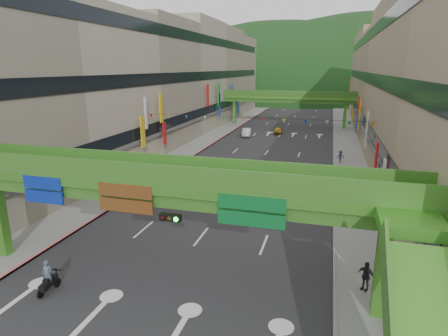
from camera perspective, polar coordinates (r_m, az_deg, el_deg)
road_slab at (r=62.58m, az=8.00°, el=4.27°), size 18.00×140.00×0.02m
sidewalk_left at (r=64.92m, az=-1.68°, el=4.86°), size 4.00×140.00×0.15m
sidewalk_right at (r=62.09m, az=18.12°, el=3.64°), size 4.00×140.00×0.15m
curb_left at (r=64.38m, az=-0.06°, el=4.80°), size 0.20×140.00×0.18m
curb_right at (r=62.03m, az=16.37°, el=3.79°), size 0.20×140.00×0.18m
building_row_left at (r=66.73m, az=-8.43°, el=13.10°), size 12.80×95.00×19.00m
building_row_right at (r=61.92m, az=26.33°, el=11.59°), size 12.80×95.00×19.00m
overpass_near at (r=18.97m, az=-7.69°, el=-4.80°), size 28.00×12.27×7.10m
overpass_far at (r=76.63m, az=9.74°, el=10.25°), size 28.00×2.20×7.10m
hill_left at (r=172.90m, az=8.18°, el=11.11°), size 168.00×140.00×112.00m
hill_right at (r=192.04m, az=21.14°, el=10.66°), size 208.00×176.00×128.00m
bunting_string at (r=42.13m, az=4.47°, el=7.34°), size 26.00×0.36×0.47m
scooter_rider_near at (r=22.62m, az=-25.25°, el=-14.94°), size 0.66×1.60×1.85m
scooter_rider_mid at (r=36.22m, az=8.75°, el=-1.89°), size 1.04×1.57×2.19m
scooter_rider_left at (r=35.78m, az=-10.78°, el=-2.53°), size 0.94×1.60×1.91m
scooter_rider_far at (r=33.82m, az=-6.88°, el=-3.21°), size 0.94×1.59×2.08m
parked_scooter_row at (r=38.18m, az=14.53°, el=-2.28°), size 1.60×7.21×1.08m
car_silver at (r=65.16m, az=3.45°, el=5.43°), size 2.15×4.38×1.38m
car_yellow at (r=68.51m, az=8.24°, el=5.71°), size 1.74×3.68×1.22m
pedestrian_red at (r=23.04m, az=24.63°, el=-13.99°), size 1.05×0.90×1.90m
pedestrian_dark at (r=21.95m, az=20.74°, el=-15.47°), size 1.02×0.85×1.63m
pedestrian_blue at (r=48.58m, az=17.28°, el=1.51°), size 0.80×0.61×1.53m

